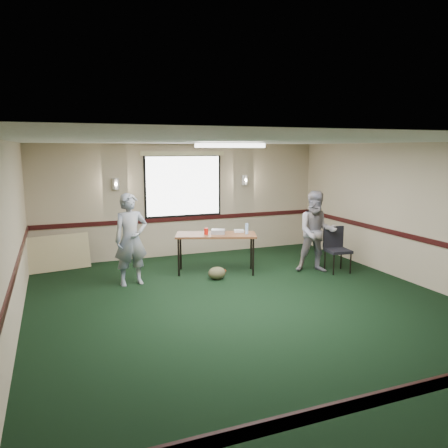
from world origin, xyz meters
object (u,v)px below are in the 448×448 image
object	(u,v)px
folding_table	(216,237)
person_right	(317,232)
person_left	(131,240)
projector	(218,232)
conference_chair	(336,245)

from	to	relation	value
folding_table	person_right	xyz separation A→B (m)	(1.99, -0.71, 0.09)
folding_table	person_left	xyz separation A→B (m)	(-1.79, -0.18, 0.11)
folding_table	person_right	size ratio (longest dim) A/B	1.04
person_left	person_right	size ratio (longest dim) A/B	1.02
projector	conference_chair	xyz separation A→B (m)	(2.38, -0.80, -0.32)
projector	person_right	xyz separation A→B (m)	(1.95, -0.70, -0.02)
conference_chair	person_left	distance (m)	4.27
conference_chair	projector	bearing A→B (deg)	168.22
person_right	conference_chair	bearing A→B (deg)	10.47
projector	folding_table	bearing A→B (deg)	-168.79
folding_table	person_left	bearing A→B (deg)	-154.06
person_right	projector	bearing A→B (deg)	-176.31
folding_table	person_left	size ratio (longest dim) A/B	1.01
conference_chair	person_right	distance (m)	0.54
projector	conference_chair	bearing A→B (deg)	5.38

